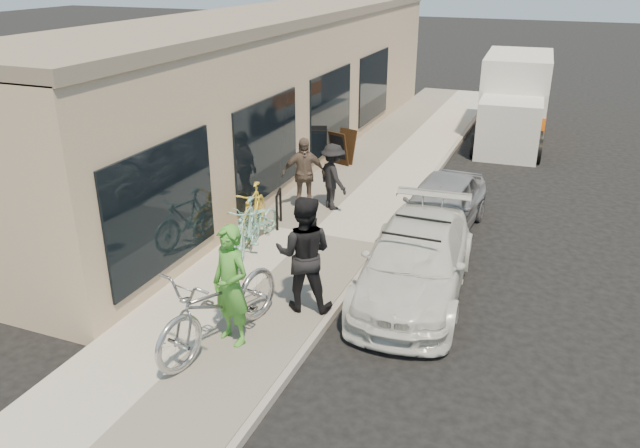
% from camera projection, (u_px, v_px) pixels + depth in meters
% --- Properties ---
extents(ground, '(120.00, 120.00, 0.00)m').
position_uv_depth(ground, '(353.00, 329.00, 10.08)').
color(ground, black).
rests_on(ground, ground).
extents(sidewalk, '(3.00, 34.00, 0.15)m').
position_uv_depth(sidewalk, '(311.00, 236.00, 13.30)').
color(sidewalk, '#ADA99C').
rests_on(sidewalk, ground).
extents(curb, '(0.12, 34.00, 0.13)m').
position_uv_depth(curb, '(381.00, 248.00, 12.77)').
color(curb, gray).
rests_on(curb, ground).
extents(storefront, '(3.60, 20.00, 4.22)m').
position_uv_depth(storefront, '(274.00, 88.00, 17.88)').
color(storefront, '#C8AC8A').
rests_on(storefront, ground).
extents(bike_rack, '(0.20, 0.54, 0.79)m').
position_uv_depth(bike_rack, '(279.00, 205.00, 13.44)').
color(bike_rack, black).
rests_on(bike_rack, sidewalk).
extents(sandwich_board, '(0.75, 0.75, 0.96)m').
position_uv_depth(sandwich_board, '(342.00, 147.00, 17.54)').
color(sandwich_board, '#331E0E').
rests_on(sandwich_board, sidewalk).
extents(sedan_white, '(2.11, 4.48, 1.30)m').
position_uv_depth(sedan_white, '(416.00, 261.00, 10.94)').
color(sedan_white, silver).
rests_on(sedan_white, ground).
extents(sedan_silver, '(1.68, 3.70, 1.23)m').
position_uv_depth(sedan_silver, '(441.00, 205.00, 13.46)').
color(sedan_silver, '#A7A7AC').
rests_on(sedan_silver, ground).
extents(moving_truck, '(2.34, 5.57, 2.68)m').
position_uv_depth(moving_truck, '(514.00, 103.00, 20.40)').
color(moving_truck, silver).
rests_on(moving_truck, ground).
extents(tandem_bike, '(1.40, 2.70, 1.35)m').
position_uv_depth(tandem_bike, '(221.00, 304.00, 9.20)').
color(tandem_bike, '#B2B2B4').
rests_on(tandem_bike, sidewalk).
extents(woman_rider, '(0.80, 0.65, 1.88)m').
position_uv_depth(woman_rider, '(231.00, 285.00, 9.16)').
color(woman_rider, '#489933').
rests_on(woman_rider, sidewalk).
extents(man_standing, '(1.10, 0.94, 1.96)m').
position_uv_depth(man_standing, '(304.00, 254.00, 10.06)').
color(man_standing, black).
rests_on(man_standing, sidewalk).
extents(cruiser_bike_a, '(0.85, 1.85, 1.07)m').
position_uv_depth(cruiser_bike_a, '(247.00, 228.00, 12.13)').
color(cruiser_bike_a, '#83C3B5').
rests_on(cruiser_bike_a, sidewalk).
extents(cruiser_bike_b, '(0.70, 1.59, 0.81)m').
position_uv_depth(cruiser_bike_b, '(256.00, 222.00, 12.75)').
color(cruiser_bike_b, '#83C3B5').
rests_on(cruiser_bike_b, sidewalk).
extents(cruiser_bike_c, '(0.87, 1.83, 1.06)m').
position_uv_depth(cruiser_bike_c, '(253.00, 211.00, 12.99)').
color(cruiser_bike_c, gold).
rests_on(cruiser_bike_c, sidewalk).
extents(bystander_a, '(1.13, 1.08, 1.54)m').
position_uv_depth(bystander_a, '(333.00, 177.00, 14.29)').
color(bystander_a, black).
rests_on(bystander_a, sidewalk).
extents(bystander_b, '(1.07, 0.88, 1.71)m').
position_uv_depth(bystander_b, '(303.00, 174.00, 14.19)').
color(bystander_b, brown).
rests_on(bystander_b, sidewalk).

